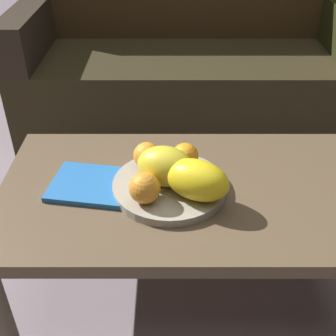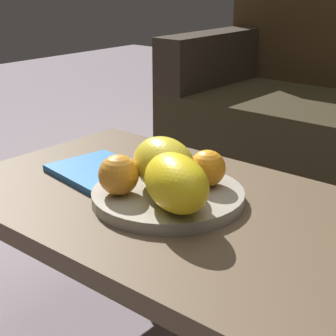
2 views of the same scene
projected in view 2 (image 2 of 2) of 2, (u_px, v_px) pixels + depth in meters
coffee_table at (190, 226)px, 1.13m from camera, size 1.08×0.60×0.41m
fruit_bowl at (168, 196)px, 1.13m from camera, size 0.32×0.32×0.03m
melon_large_front at (164, 164)px, 1.12m from camera, size 0.18×0.15×0.11m
melon_smaller_beside at (176, 183)px, 1.02m from camera, size 0.21×0.18×0.11m
orange_front at (207, 168)px, 1.14m from camera, size 0.08×0.08×0.08m
orange_left at (119, 175)px, 1.10m from camera, size 0.08×0.08×0.08m
orange_right at (168, 157)px, 1.21m from camera, size 0.08×0.08×0.08m
banana_bunch at (179, 173)px, 1.14m from camera, size 0.15×0.14×0.06m
magazine at (103, 173)px, 1.27m from camera, size 0.27×0.22×0.02m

